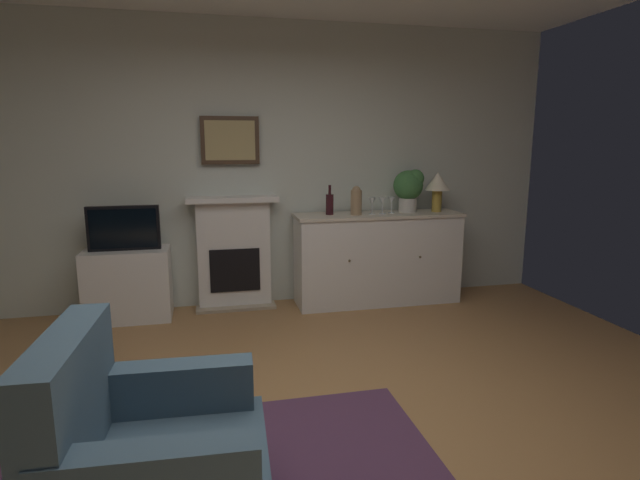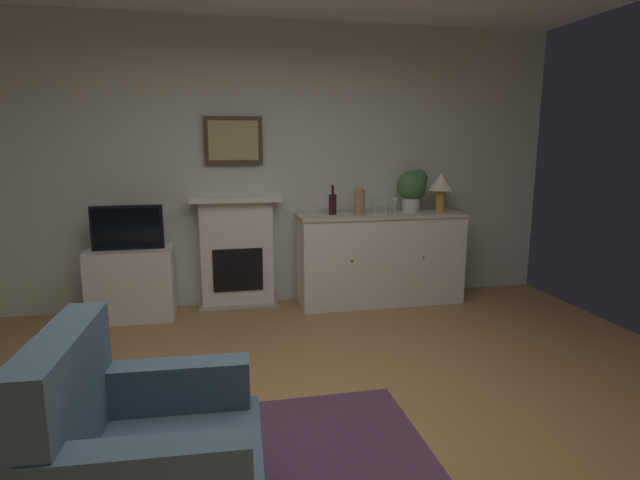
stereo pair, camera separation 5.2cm
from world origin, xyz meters
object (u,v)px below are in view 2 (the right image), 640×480
tv_set (127,228)px  armchair (143,460)px  wine_glass_left (375,202)px  sideboard_cabinet (380,258)px  table_lamp (441,184)px  wine_glass_right (395,201)px  wine_glass_center (386,202)px  framed_picture (233,140)px  fireplace_unit (237,252)px  potted_plant_small (413,187)px  wine_bottle (333,204)px  tv_cabinet (132,284)px  vase_decorative (359,201)px

tv_set → armchair: tv_set is taller
wine_glass_left → tv_set: size_ratio=0.27×
wine_glass_left → armchair: 3.44m
sideboard_cabinet → table_lamp: (0.63, 0.00, 0.74)m
tv_set → wine_glass_right: bearing=0.2°
table_lamp → armchair: table_lamp is taller
wine_glass_center → tv_set: wine_glass_center is taller
wine_glass_center → framed_picture: bearing=169.8°
fireplace_unit → potted_plant_small: 1.87m
wine_glass_right → potted_plant_small: potted_plant_small is taller
tv_set → wine_bottle: bearing=1.0°
wine_glass_left → tv_cabinet: 2.42m
framed_picture → wine_glass_center: size_ratio=3.33×
framed_picture → tv_set: bearing=-166.7°
fireplace_unit → potted_plant_small: potted_plant_small is taller
wine_glass_center → vase_decorative: (-0.27, -0.01, 0.02)m
wine_glass_left → armchair: size_ratio=0.18×
table_lamp → wine_glass_right: 0.51m
wine_glass_left → potted_plant_small: 0.45m
framed_picture → tv_cabinet: bearing=-168.0°
wine_bottle → tv_set: bearing=-179.0°
wine_glass_center → vase_decorative: vase_decorative is taller
tv_cabinet → tv_set: size_ratio=1.21×
potted_plant_small → tv_set: bearing=-178.9°
fireplace_unit → wine_glass_left: fireplace_unit is taller
fireplace_unit → tv_cabinet: size_ratio=1.47×
wine_glass_center → wine_glass_right: same height
wine_glass_center → vase_decorative: bearing=-177.5°
tv_cabinet → tv_set: tv_set is taller
wine_glass_left → potted_plant_small: size_ratio=0.38×
wine_bottle → wine_glass_right: size_ratio=1.76×
tv_set → potted_plant_small: bearing=1.1°
sideboard_cabinet → wine_glass_right: 0.59m
fireplace_unit → armchair: bearing=-99.7°
vase_decorative → tv_set: bearing=178.9°
wine_glass_right → armchair: wine_glass_right is taller
wine_bottle → vase_decorative: (0.25, -0.08, 0.03)m
wine_glass_left → tv_set: bearing=179.1°
wine_glass_left → wine_glass_center: same height
fireplace_unit → wine_bottle: wine_bottle is taller
vase_decorative → armchair: (-1.70, -2.81, -0.67)m
sideboard_cabinet → wine_glass_center: bearing=-54.0°
sideboard_cabinet → wine_glass_left: (-0.08, -0.05, 0.58)m
wine_glass_center → potted_plant_small: potted_plant_small is taller
fireplace_unit → potted_plant_small: bearing=-4.3°
wine_bottle → wine_glass_left: wine_bottle is taller
fireplace_unit → framed_picture: framed_picture is taller
wine_bottle → fireplace_unit: bearing=170.7°
wine_glass_right → armchair: 3.60m
framed_picture → wine_glass_center: bearing=-10.2°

